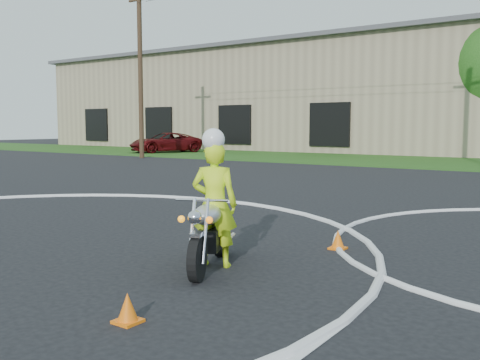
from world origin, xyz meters
The scene contains 7 objects.
grass_strip centered at (0.00, 27.00, 0.01)m, with size 120.00×10.00×0.02m, color #1E4714.
course_markings centered at (2.17, 4.35, 0.01)m, with size 19.05×19.05×0.12m.
primary_motorcycle centered at (3.68, 3.84, 0.49)m, with size 0.97×1.80×1.02m.
rider_primary_grp centered at (3.67, 3.97, 0.91)m, with size 0.74×0.63×1.89m.
pickup_grp centered at (-18.42, 26.72, 0.71)m, with size 4.28×5.64×1.42m.
traffic_cones centered at (4.24, 3.72, 0.14)m, with size 22.12×12.44×0.30m.
warehouse centered at (-18.00, 39.99, 4.16)m, with size 41.00×17.00×8.30m.
Camera 1 is at (8.06, -1.70, 1.92)m, focal length 40.00 mm.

